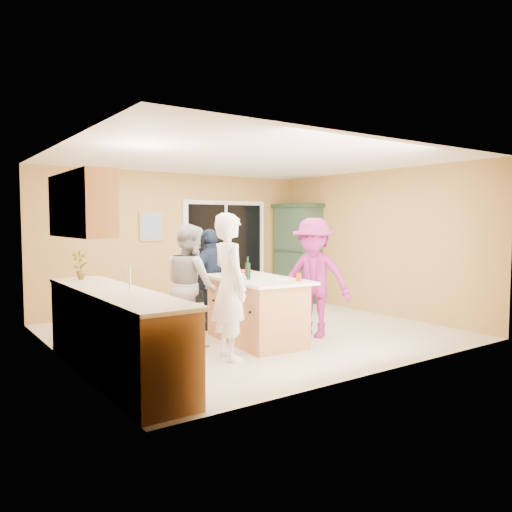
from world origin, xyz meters
TOP-DOWN VIEW (x-y plane):
  - floor at (0.00, 0.00)m, footprint 5.50×5.50m
  - ceiling at (0.00, 0.00)m, footprint 5.50×5.00m
  - wall_back at (0.00, 2.50)m, footprint 5.50×0.10m
  - wall_front at (0.00, -2.50)m, footprint 5.50×0.10m
  - wall_left at (-2.75, 0.00)m, footprint 0.10×5.00m
  - wall_right at (2.75, 0.00)m, footprint 0.10×5.00m
  - left_cabinet_run at (-2.45, -1.05)m, footprint 0.65×3.05m
  - upper_cabinets at (-2.58, -0.20)m, footprint 0.35×1.60m
  - sliding_door at (1.05, 2.46)m, footprint 1.90×0.07m
  - framed_picture at (-0.55, 2.48)m, footprint 0.46×0.04m
  - kitchen_island at (-0.30, -0.54)m, footprint 1.07×1.79m
  - green_hutch at (2.49, 1.90)m, footprint 0.59×1.12m
  - woman_white at (-1.06, -1.07)m, footprint 0.52×0.71m
  - woman_grey at (-1.14, -0.20)m, footprint 0.68×0.84m
  - woman_navy at (-0.39, 0.55)m, footprint 0.99×0.66m
  - woman_magenta at (0.57, -0.76)m, footprint 1.10×1.29m
  - serving_bowl at (-0.33, -0.20)m, footprint 0.40×0.40m
  - tulip_vase at (-2.45, 0.32)m, footprint 0.23×0.19m
  - tumbler_near at (-0.48, -0.06)m, footprint 0.08×0.08m
  - tumbler_far at (-0.06, -1.17)m, footprint 0.09×0.09m
  - wine_bottle at (-0.52, -0.67)m, footprint 0.07×0.07m
  - white_plate at (-0.11, -0.88)m, footprint 0.27×0.27m

SIDE VIEW (x-z plane):
  - floor at x=0.00m, z-range 0.00..0.00m
  - kitchen_island at x=-0.30m, z-range -0.03..0.87m
  - left_cabinet_run at x=-2.45m, z-range -0.16..1.08m
  - woman_navy at x=-0.39m, z-range 0.00..1.57m
  - woman_grey at x=-1.14m, z-range 0.00..1.65m
  - woman_magenta at x=0.57m, z-range 0.00..1.73m
  - woman_white at x=-1.06m, z-range 0.00..1.79m
  - white_plate at x=-0.11m, z-range 0.90..0.92m
  - serving_bowl at x=-0.33m, z-range 0.90..0.98m
  - tumbler_far at x=-0.06m, z-range 0.90..1.00m
  - tumbler_near at x=-0.48m, z-range 0.90..1.01m
  - green_hutch at x=2.49m, z-range -0.03..2.02m
  - wine_bottle at x=-0.52m, z-range 0.87..1.18m
  - sliding_door at x=1.05m, z-range 0.00..2.10m
  - tulip_vase at x=-2.45m, z-range 0.94..1.32m
  - wall_back at x=0.00m, z-range 0.00..2.60m
  - wall_front at x=0.00m, z-range 0.00..2.60m
  - wall_left at x=-2.75m, z-range 0.00..2.60m
  - wall_right at x=2.75m, z-range 0.00..2.60m
  - framed_picture at x=-0.55m, z-range 1.32..1.88m
  - upper_cabinets at x=-2.58m, z-range 1.50..2.25m
  - ceiling at x=0.00m, z-range 2.55..2.65m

